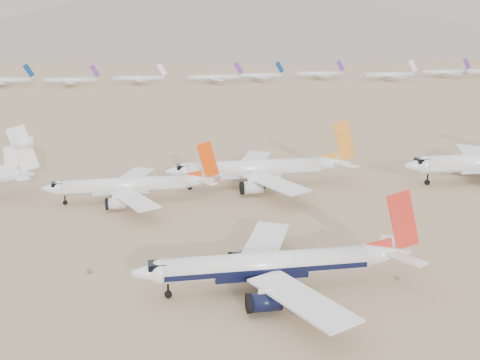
{
  "coord_description": "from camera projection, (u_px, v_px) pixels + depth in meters",
  "views": [
    {
      "loc": [
        -21.44,
        -91.53,
        45.49
      ],
      "look_at": [
        4.01,
        48.38,
        7.0
      ],
      "focal_mm": 45.0,
      "sensor_mm": 36.0,
      "label": 1
    }
  ],
  "objects": [
    {
      "name": "row2_orange_tail",
      "position": [
        131.0,
        185.0,
        152.85
      ],
      "size": [
        42.12,
        41.21,
        15.03
      ],
      "color": "white",
      "rests_on": "ground"
    },
    {
      "name": "row2_gold_tail",
      "position": [
        261.0,
        169.0,
        166.51
      ],
      "size": [
        50.73,
        49.61,
        18.06
      ],
      "color": "white",
      "rests_on": "ground"
    },
    {
      "name": "ground",
      "position": [
        268.0,
        293.0,
        102.51
      ],
      "size": [
        7000.0,
        7000.0,
        0.0
      ],
      "primitive_type": "plane",
      "color": "#957556",
      "rests_on": "ground"
    },
    {
      "name": "main_airliner",
      "position": [
        278.0,
        264.0,
        102.96
      ],
      "size": [
        47.77,
        46.66,
        16.86
      ],
      "color": "white",
      "rests_on": "ground"
    },
    {
      "name": "foothills",
      "position": [
        400.0,
        7.0,
        1220.62
      ],
      "size": [
        4637.5,
        1395.0,
        155.0
      ],
      "color": "slate",
      "rests_on": "ground"
    },
    {
      "name": "distant_storage_row",
      "position": [
        195.0,
        77.0,
        430.89
      ],
      "size": [
        566.54,
        60.45,
        15.24
      ],
      "color": "silver",
      "rests_on": "ground"
    }
  ]
}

